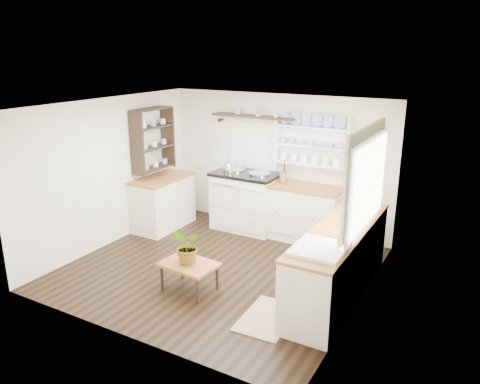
% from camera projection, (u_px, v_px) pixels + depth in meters
% --- Properties ---
extents(floor, '(4.00, 3.80, 0.01)m').
position_uv_depth(floor, '(219.00, 268.00, 6.68)').
color(floor, black).
rests_on(floor, ground).
extents(wall_back, '(4.00, 0.02, 2.30)m').
position_uv_depth(wall_back, '(277.00, 163.00, 7.92)').
color(wall_back, beige).
rests_on(wall_back, ground).
extents(wall_right, '(0.02, 3.80, 2.30)m').
position_uv_depth(wall_right, '(365.00, 216.00, 5.40)').
color(wall_right, beige).
rests_on(wall_right, ground).
extents(wall_left, '(0.02, 3.80, 2.30)m').
position_uv_depth(wall_left, '(109.00, 173.00, 7.28)').
color(wall_left, beige).
rests_on(wall_left, ground).
extents(ceiling, '(4.00, 3.80, 0.01)m').
position_uv_depth(ceiling, '(217.00, 105.00, 6.00)').
color(ceiling, white).
rests_on(ceiling, wall_back).
extents(window, '(0.08, 1.55, 1.22)m').
position_uv_depth(window, '(366.00, 178.00, 5.43)').
color(window, white).
rests_on(window, wall_right).
extents(aga_cooker, '(1.12, 0.77, 1.03)m').
position_uv_depth(aga_cooker, '(246.00, 200.00, 8.03)').
color(aga_cooker, '#EDE5CD').
rests_on(aga_cooker, floor).
extents(back_cabinets, '(1.27, 0.63, 0.90)m').
position_uv_depth(back_cabinets, '(302.00, 212.00, 7.59)').
color(back_cabinets, beige).
rests_on(back_cabinets, floor).
extents(right_cabinets, '(0.62, 2.43, 0.90)m').
position_uv_depth(right_cabinets, '(338.00, 261.00, 5.83)').
color(right_cabinets, beige).
rests_on(right_cabinets, floor).
extents(belfast_sink, '(0.55, 0.60, 0.45)m').
position_uv_depth(belfast_sink, '(319.00, 259.00, 5.10)').
color(belfast_sink, white).
rests_on(belfast_sink, right_cabinets).
extents(left_cabinets, '(0.62, 1.13, 0.90)m').
position_uv_depth(left_cabinets, '(163.00, 202.00, 8.09)').
color(left_cabinets, beige).
rests_on(left_cabinets, floor).
extents(plate_rack, '(1.20, 0.22, 0.90)m').
position_uv_depth(plate_rack, '(314.00, 143.00, 7.47)').
color(plate_rack, white).
rests_on(plate_rack, wall_back).
extents(high_shelf, '(1.50, 0.29, 0.16)m').
position_uv_depth(high_shelf, '(253.00, 117.00, 7.78)').
color(high_shelf, black).
rests_on(high_shelf, wall_back).
extents(left_shelving, '(0.28, 0.80, 1.05)m').
position_uv_depth(left_shelving, '(153.00, 139.00, 7.83)').
color(left_shelving, black).
rests_on(left_shelving, wall_left).
extents(kettle, '(0.19, 0.19, 0.23)m').
position_uv_depth(kettle, '(229.00, 169.00, 7.90)').
color(kettle, silver).
rests_on(kettle, aga_cooker).
extents(utensil_crock, '(0.13, 0.13, 0.15)m').
position_uv_depth(utensil_crock, '(283.00, 177.00, 7.68)').
color(utensil_crock, brown).
rests_on(utensil_crock, back_cabinets).
extents(center_table, '(0.73, 0.55, 0.38)m').
position_uv_depth(center_table, '(189.00, 266.00, 5.98)').
color(center_table, brown).
rests_on(center_table, floor).
extents(potted_plant, '(0.54, 0.51, 0.47)m').
position_uv_depth(potted_plant, '(188.00, 246.00, 5.89)').
color(potted_plant, '#3F7233').
rests_on(potted_plant, center_table).
extents(floor_rug, '(0.59, 0.87, 0.02)m').
position_uv_depth(floor_rug, '(268.00, 318.00, 5.43)').
color(floor_rug, '#957556').
rests_on(floor_rug, floor).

